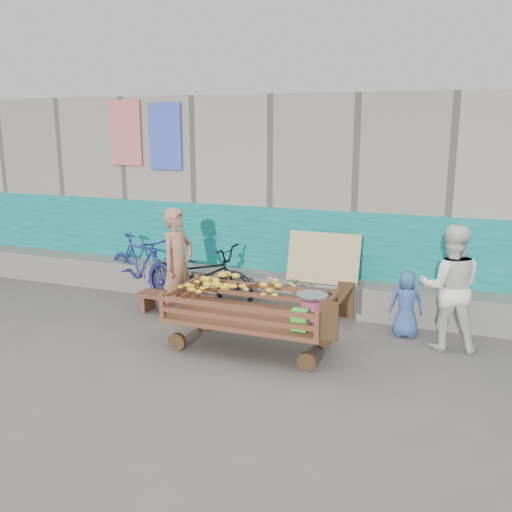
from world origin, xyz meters
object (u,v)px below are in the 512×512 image
at_px(woman, 450,287).
at_px(bicycle_dark, 199,275).
at_px(bicycle_blue, 141,266).
at_px(banana_cart, 248,300).
at_px(bench, 175,300).
at_px(vendor_man, 178,265).
at_px(child, 406,304).

height_order(woman, bicycle_dark, woman).
bearing_deg(bicycle_dark, bicycle_blue, 88.36).
bearing_deg(woman, banana_cart, 13.73).
height_order(bench, vendor_man, vendor_man).
bearing_deg(bicycle_blue, vendor_man, -103.86).
xyz_separation_m(vendor_man, woman, (3.43, 0.25, -0.02)).
bearing_deg(child, vendor_man, -2.61).
xyz_separation_m(banana_cart, child, (1.67, 1.09, -0.18)).
xyz_separation_m(woman, child, (-0.50, 0.21, -0.32)).
distance_m(vendor_man, woman, 3.44).
height_order(vendor_man, bicycle_blue, vendor_man).
xyz_separation_m(banana_cart, bicycle_dark, (-1.26, 1.26, -0.13)).
distance_m(vendor_man, child, 2.99).
distance_m(bench, vendor_man, 0.60).
bearing_deg(banana_cart, bicycle_dark, 135.01).
height_order(banana_cart, woman, woman).
bearing_deg(bicycle_dark, child, -88.35).
distance_m(banana_cart, vendor_man, 1.42).
relative_size(bench, woman, 0.74).
height_order(child, bicycle_dark, bicycle_dark).
height_order(child, bicycle_blue, bicycle_blue).
bearing_deg(bicycle_blue, bench, -101.20).
relative_size(child, bicycle_dark, 0.48).
xyz_separation_m(bicycle_dark, bicycle_blue, (-1.05, 0.12, 0.01)).
bearing_deg(banana_cart, bicycle_blue, 149.17).
xyz_separation_m(vendor_man, bicycle_blue, (-1.05, 0.75, -0.29)).
bearing_deg(child, woman, 146.15).
distance_m(woman, child, 0.63).
distance_m(vendor_man, bicycle_blue, 1.32).
height_order(banana_cart, vendor_man, vendor_man).
relative_size(woman, bicycle_dark, 0.84).
relative_size(banana_cart, bicycle_dark, 1.17).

